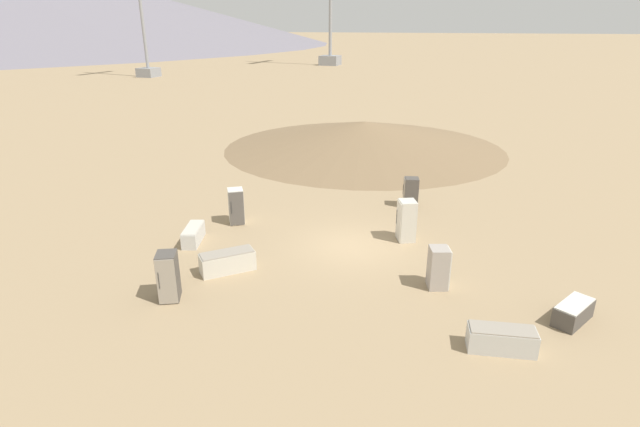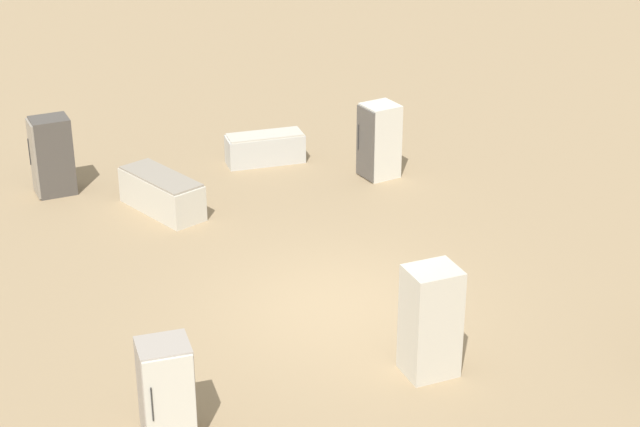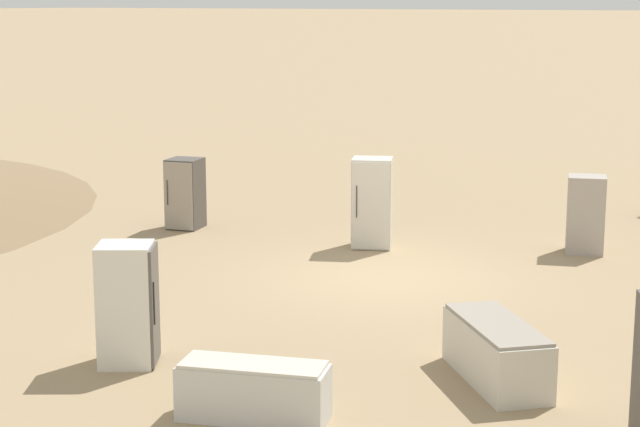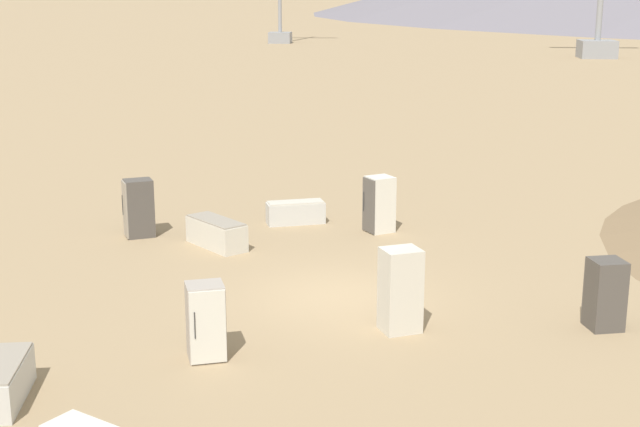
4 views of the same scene
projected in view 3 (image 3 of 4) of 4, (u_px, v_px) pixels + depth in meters
The scene contains 7 objects.
ground_plane at pixel (387, 279), 18.11m from camera, with size 1000.00×1000.00×0.00m, color #9E8460.
discarded_fridge_0 at pixel (372, 203), 20.25m from camera, with size 0.94×0.92×1.72m.
discarded_fridge_1 at pixel (586, 214), 19.85m from camera, with size 0.85×0.84×1.45m.
discarded_fridge_2 at pixel (128, 304), 13.72m from camera, with size 0.96×0.93×1.59m.
discarded_fridge_4 at pixel (253, 391), 11.97m from camera, with size 1.78×1.10×0.66m.
discarded_fridge_6 at pixel (185, 194), 22.01m from camera, with size 0.79×0.83×1.45m.
discarded_fridge_7 at pixel (496, 352), 13.17m from camera, with size 1.88×1.90×0.75m.
Camera 3 is at (-8.25, 15.52, 4.63)m, focal length 60.00 mm.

